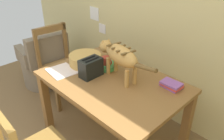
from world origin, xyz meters
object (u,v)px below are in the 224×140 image
at_px(wicker_basket, 85,59).
at_px(toaster, 91,68).
at_px(wooden_chair_near, 60,66).
at_px(book_stack, 171,85).
at_px(magazine, 62,71).
at_px(dining_table, 112,89).
at_px(saucer_bowl, 106,66).
at_px(cat, 119,55).
at_px(coffee_mug, 106,61).
at_px(wicker_armchair, 45,66).

height_order(wicker_basket, toaster, toaster).
bearing_deg(wooden_chair_near, book_stack, 100.80).
height_order(magazine, toaster, toaster).
xyz_separation_m(dining_table, saucer_bowl, (-0.20, 0.12, 0.11)).
bearing_deg(wooden_chair_near, wicker_basket, 87.23).
bearing_deg(cat, coffee_mug, 89.83).
height_order(cat, wooden_chair_near, cat).
bearing_deg(cat, dining_table, -175.22).
relative_size(dining_table, wicker_armchair, 1.61).
bearing_deg(saucer_bowl, toaster, -84.35).
relative_size(book_stack, toaster, 0.89).
bearing_deg(coffee_mug, dining_table, -30.80).
bearing_deg(wicker_basket, wooden_chair_near, 173.77).
distance_m(magazine, wicker_basket, 0.25).
height_order(coffee_mug, book_stack, coffee_mug).
distance_m(saucer_bowl, wooden_chair_near, 0.86).
distance_m(dining_table, toaster, 0.27).
bearing_deg(saucer_bowl, coffee_mug, 0.00).
height_order(dining_table, book_stack, book_stack).
height_order(book_stack, toaster, toaster).
height_order(dining_table, toaster, toaster).
bearing_deg(cat, toaster, 141.56).
bearing_deg(wicker_basket, magazine, -101.12).
bearing_deg(toaster, saucer_bowl, 95.65).
bearing_deg(toaster, dining_table, 25.36).
height_order(cat, coffee_mug, cat).
bearing_deg(magazine, coffee_mug, 61.09).
relative_size(coffee_mug, magazine, 0.45).
bearing_deg(wooden_chair_near, wicker_armchair, -90.26).
xyz_separation_m(saucer_bowl, wicker_basket, (-0.19, -0.10, 0.04)).
xyz_separation_m(cat, coffee_mug, (-0.21, 0.04, -0.14)).
bearing_deg(magazine, wooden_chair_near, 157.60).
bearing_deg(coffee_mug, wooden_chair_near, -177.68).
bearing_deg(wooden_chair_near, toaster, 81.84).
bearing_deg(saucer_bowl, wooden_chair_near, -177.67).
distance_m(dining_table, wooden_chair_near, 1.03).
distance_m(magazine, wicker_armchair, 1.17).
relative_size(coffee_mug, wicker_basket, 0.38).
bearing_deg(cat, wooden_chair_near, 99.96).
relative_size(saucer_bowl, wicker_basket, 0.64).
xyz_separation_m(saucer_bowl, wicker_armchair, (-1.26, -0.00, -0.48)).
xyz_separation_m(dining_table, wooden_chair_near, (-1.01, 0.08, -0.19)).
relative_size(saucer_bowl, book_stack, 1.13).
xyz_separation_m(toaster, wooden_chair_near, (-0.83, 0.17, -0.36)).
bearing_deg(wooden_chair_near, magazine, 64.76).
height_order(coffee_mug, magazine, coffee_mug).
bearing_deg(book_stack, wicker_basket, -162.91).
height_order(wicker_basket, wooden_chair_near, wooden_chair_near).
bearing_deg(dining_table, wooden_chair_near, 175.20).
relative_size(dining_table, cat, 1.76).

